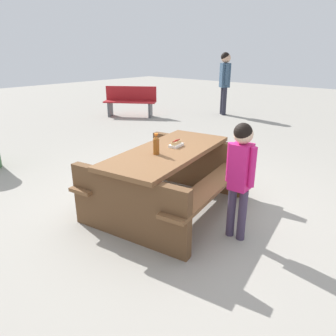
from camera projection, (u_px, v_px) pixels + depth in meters
The scene contains 7 objects.
ground_plane at pixel (168, 208), 3.89m from camera, with size 30.00×30.00×0.00m, color gray.
picnic_table at pixel (168, 174), 3.73m from camera, with size 2.01×1.69×0.75m.
soda_bottle at pixel (156, 145), 3.43m from camera, with size 0.07×0.07×0.23m.
hotdog_tray at pixel (176, 144), 3.74m from camera, with size 0.19×0.14×0.08m.
child_in_coat at pixel (241, 167), 3.01m from camera, with size 0.19×0.30×1.21m.
park_bench_near at pixel (130, 101), 9.15m from camera, with size 1.17×1.47×0.85m.
bystander_adult at pixel (225, 76), 9.14m from camera, with size 0.36×0.37×1.78m.
Camera 1 is at (-2.61, -2.28, 1.83)m, focal length 33.59 mm.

